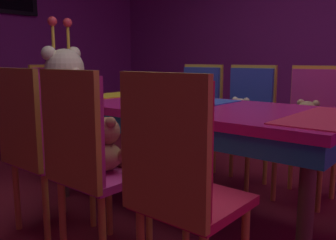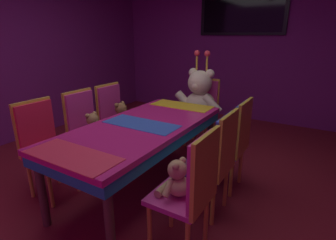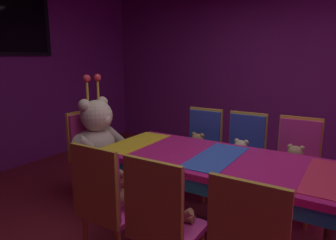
{
  "view_description": "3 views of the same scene",
  "coord_description": "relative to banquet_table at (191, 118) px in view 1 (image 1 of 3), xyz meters",
  "views": [
    {
      "loc": [
        -1.91,
        -1.4,
        1.03
      ],
      "look_at": [
        -0.21,
        0.02,
        0.66
      ],
      "focal_mm": 38.97,
      "sensor_mm": 36.0,
      "label": 1
    },
    {
      "loc": [
        1.53,
        -2.0,
        1.59
      ],
      "look_at": [
        0.08,
        0.39,
        0.69
      ],
      "focal_mm": 28.22,
      "sensor_mm": 36.0,
      "label": 2
    },
    {
      "loc": [
        -2.27,
        -0.93,
        1.56
      ],
      "look_at": [
        0.13,
        0.56,
        0.98
      ],
      "focal_mm": 32.23,
      "sensor_mm": 36.0,
      "label": 3
    }
  ],
  "objects": [
    {
      "name": "ground_plane",
      "position": [
        0.0,
        0.0,
        -0.65
      ],
      "size": [
        7.9,
        7.9,
        0.0
      ],
      "primitive_type": "plane",
      "color": "maroon"
    },
    {
      "name": "wall_right",
      "position": [
        2.6,
        0.0,
        0.75
      ],
      "size": [
        0.12,
        6.4,
        2.8
      ],
      "primitive_type": "cube",
      "color": "#721E72",
      "rests_on": "ground_plane"
    },
    {
      "name": "banquet_table",
      "position": [
        0.0,
        0.0,
        0.0
      ],
      "size": [
        0.9,
        2.02,
        0.75
      ],
      "color": "#C61E72",
      "rests_on": "ground_plane"
    },
    {
      "name": "chair_left_0",
      "position": [
        -0.85,
        -0.55,
        -0.05
      ],
      "size": [
        0.42,
        0.41,
        0.98
      ],
      "color": "red",
      "rests_on": "ground_plane"
    },
    {
      "name": "chair_left_1",
      "position": [
        -0.85,
        0.01,
        -0.05
      ],
      "size": [
        0.42,
        0.41,
        0.98
      ],
      "color": "#CC338C",
      "rests_on": "ground_plane"
    },
    {
      "name": "teddy_left_1",
      "position": [
        -0.7,
        0.01,
        -0.07
      ],
      "size": [
        0.24,
        0.31,
        0.29
      ],
      "color": "#9E7247",
      "rests_on": "chair_left_1"
    },
    {
      "name": "chair_left_2",
      "position": [
        -0.84,
        0.5,
        -0.05
      ],
      "size": [
        0.42,
        0.41,
        0.98
      ],
      "color": "#CC338C",
      "rests_on": "ground_plane"
    },
    {
      "name": "teddy_left_2",
      "position": [
        -0.7,
        0.5,
        -0.06
      ],
      "size": [
        0.25,
        0.33,
        0.31
      ],
      "color": "olive",
      "rests_on": "chair_left_2"
    },
    {
      "name": "chair_right_0",
      "position": [
        0.84,
        -0.51,
        -0.05
      ],
      "size": [
        0.42,
        0.41,
        0.98
      ],
      "rotation": [
        0.0,
        0.0,
        3.14
      ],
      "color": "#CC338C",
      "rests_on": "ground_plane"
    },
    {
      "name": "teddy_right_0",
      "position": [
        0.7,
        -0.51,
        -0.07
      ],
      "size": [
        0.24,
        0.31,
        0.29
      ],
      "rotation": [
        0.0,
        0.0,
        3.14
      ],
      "color": "tan",
      "rests_on": "chair_right_0"
    },
    {
      "name": "chair_right_1",
      "position": [
        0.82,
        0.01,
        -0.05
      ],
      "size": [
        0.42,
        0.41,
        0.98
      ],
      "rotation": [
        0.0,
        0.0,
        3.14
      ],
      "color": "#2D47B2",
      "rests_on": "ground_plane"
    },
    {
      "name": "teddy_right_1",
      "position": [
        0.67,
        0.01,
        -0.08
      ],
      "size": [
        0.22,
        0.29,
        0.27
      ],
      "rotation": [
        0.0,
        0.0,
        3.14
      ],
      "color": "beige",
      "rests_on": "chair_right_1"
    },
    {
      "name": "chair_right_2",
      "position": [
        0.81,
        0.51,
        -0.05
      ],
      "size": [
        0.42,
        0.41,
        0.98
      ],
      "rotation": [
        0.0,
        0.0,
        3.14
      ],
      "color": "#2D47B2",
      "rests_on": "ground_plane"
    },
    {
      "name": "teddy_right_2",
      "position": [
        0.67,
        0.51,
        -0.07
      ],
      "size": [
        0.23,
        0.29,
        0.28
      ],
      "rotation": [
        0.0,
        0.0,
        3.14
      ],
      "color": "#9E7247",
      "rests_on": "chair_right_2"
    },
    {
      "name": "throne_chair",
      "position": [
        0.0,
        1.54,
        -0.05
      ],
      "size": [
        0.41,
        0.42,
        0.98
      ],
      "rotation": [
        0.0,
        0.0,
        -1.57
      ],
      "color": "#CC338C",
      "rests_on": "ground_plane"
    },
    {
      "name": "king_teddy_bear",
      "position": [
        0.0,
        1.37,
        0.11
      ],
      "size": [
        0.73,
        0.56,
        0.93
      ],
      "rotation": [
        0.0,
        0.0,
        -1.57
      ],
      "color": "beige",
      "rests_on": "throne_chair"
    }
  ]
}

